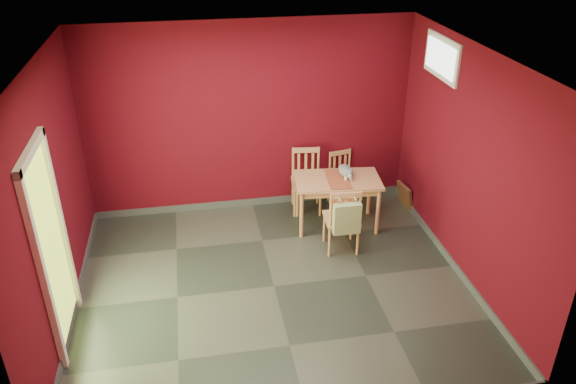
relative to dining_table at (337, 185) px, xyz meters
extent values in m
plane|color=#2D342D|center=(-1.07, -1.22, -0.62)|extent=(4.50, 4.50, 0.00)
plane|color=#4F0813|center=(-1.07, 0.78, 0.73)|extent=(4.50, 0.00, 4.50)
plane|color=#4F0813|center=(-1.07, -3.22, 0.73)|extent=(4.50, 0.00, 4.50)
plane|color=#4F0813|center=(-3.32, -1.22, 0.73)|extent=(0.00, 4.00, 4.00)
plane|color=#4F0813|center=(1.18, -1.22, 0.73)|extent=(0.00, 4.00, 4.00)
plane|color=white|center=(-1.07, -1.22, 2.08)|extent=(4.50, 4.50, 0.00)
cube|color=#3F4244|center=(-1.07, 0.76, -0.57)|extent=(4.50, 0.02, 0.10)
cube|color=#3F4244|center=(-3.31, -1.22, -0.57)|extent=(0.03, 4.00, 0.10)
cube|color=#3F4244|center=(1.17, -1.22, -0.57)|extent=(0.03, 4.00, 0.10)
cube|color=#B7D838|center=(-3.31, -1.62, 0.40)|extent=(0.02, 0.85, 2.05)
cube|color=white|center=(-3.29, -2.09, 0.44)|extent=(0.06, 0.08, 2.13)
cube|color=white|center=(-3.29, -1.16, 0.44)|extent=(0.06, 0.08, 2.13)
cube|color=white|center=(-3.29, -1.62, 1.47)|extent=(0.06, 1.01, 0.08)
cube|color=white|center=(1.16, -0.22, 1.73)|extent=(0.03, 0.90, 0.50)
cube|color=white|center=(1.14, -0.22, 1.73)|extent=(0.02, 0.76, 0.36)
cube|color=silver|center=(0.53, 0.76, -0.32)|extent=(0.08, 0.02, 0.12)
cube|color=tan|center=(0.00, 0.00, 0.07)|extent=(1.20, 0.78, 0.04)
cube|color=tan|center=(0.00, 0.00, 0.00)|extent=(1.08, 0.65, 0.09)
cylinder|color=tan|center=(-0.54, -0.22, -0.29)|extent=(0.05, 0.05, 0.67)
cylinder|color=tan|center=(-0.48, 0.33, -0.29)|extent=(0.05, 0.05, 0.67)
cylinder|color=tan|center=(0.48, -0.33, -0.29)|extent=(0.05, 0.05, 0.67)
cylinder|color=tan|center=(0.54, 0.22, -0.29)|extent=(0.05, 0.05, 0.67)
cube|color=#A0472A|center=(0.00, 0.00, 0.09)|extent=(0.35, 0.63, 0.01)
cube|color=#A0472A|center=(0.00, -0.30, -0.06)|extent=(0.29, 0.04, 0.30)
cube|color=tan|center=(-0.32, 0.48, -0.19)|extent=(0.47, 0.47, 0.04)
cylinder|color=tan|center=(-0.52, 0.32, -0.42)|extent=(0.04, 0.04, 0.42)
cylinder|color=tan|center=(-0.48, 0.68, -0.42)|extent=(0.04, 0.04, 0.42)
cylinder|color=tan|center=(-0.16, 0.28, -0.42)|extent=(0.04, 0.04, 0.42)
cylinder|color=tan|center=(-0.12, 0.64, -0.42)|extent=(0.04, 0.04, 0.42)
cylinder|color=tan|center=(-0.48, 0.68, 0.06)|extent=(0.04, 0.04, 0.46)
cylinder|color=tan|center=(-0.12, 0.64, 0.06)|extent=(0.04, 0.04, 0.46)
cube|color=tan|center=(-0.30, 0.66, 0.25)|extent=(0.39, 0.08, 0.07)
cube|color=tan|center=(-0.40, 0.67, 0.02)|extent=(0.04, 0.02, 0.35)
cube|color=tan|center=(-0.30, 0.66, 0.02)|extent=(0.04, 0.02, 0.35)
cube|color=tan|center=(-0.20, 0.65, 0.02)|extent=(0.04, 0.02, 0.35)
cube|color=tan|center=(0.26, 0.56, -0.24)|extent=(0.44, 0.44, 0.04)
cylinder|color=tan|center=(0.13, 0.38, -0.44)|extent=(0.03, 0.03, 0.36)
cylinder|color=tan|center=(0.07, 0.69, -0.44)|extent=(0.03, 0.03, 0.36)
cylinder|color=tan|center=(0.44, 0.44, -0.44)|extent=(0.03, 0.03, 0.36)
cylinder|color=tan|center=(0.38, 0.75, -0.44)|extent=(0.03, 0.03, 0.36)
cylinder|color=tan|center=(0.07, 0.69, -0.03)|extent=(0.03, 0.03, 0.40)
cylinder|color=tan|center=(0.38, 0.75, -0.03)|extent=(0.03, 0.03, 0.40)
cube|color=tan|center=(0.23, 0.72, 0.14)|extent=(0.34, 0.09, 0.06)
cube|color=tan|center=(0.14, 0.70, -0.06)|extent=(0.03, 0.02, 0.31)
cube|color=tan|center=(0.23, 0.72, -0.06)|extent=(0.03, 0.02, 0.31)
cube|color=tan|center=(0.31, 0.74, -0.06)|extent=(0.03, 0.02, 0.31)
cube|color=tan|center=(-0.09, -0.57, -0.19)|extent=(0.45, 0.45, 0.04)
cylinder|color=tan|center=(0.10, -0.40, -0.42)|extent=(0.04, 0.04, 0.42)
cylinder|color=tan|center=(0.08, -0.76, -0.42)|extent=(0.04, 0.04, 0.42)
cylinder|color=tan|center=(-0.26, -0.38, -0.42)|extent=(0.04, 0.04, 0.42)
cylinder|color=tan|center=(-0.28, -0.74, -0.42)|extent=(0.04, 0.04, 0.42)
cylinder|color=tan|center=(0.08, -0.76, 0.06)|extent=(0.04, 0.04, 0.46)
cylinder|color=tan|center=(-0.28, -0.74, 0.06)|extent=(0.04, 0.04, 0.46)
cube|color=tan|center=(-0.10, -0.75, 0.25)|extent=(0.39, 0.06, 0.07)
cube|color=tan|center=(0.00, -0.76, 0.02)|extent=(0.04, 0.02, 0.35)
cube|color=tan|center=(-0.10, -0.75, 0.02)|extent=(0.04, 0.02, 0.35)
cube|color=tan|center=(-0.20, -0.74, 0.02)|extent=(0.04, 0.02, 0.35)
cube|color=#98AB6E|center=(-0.10, -0.83, -0.03)|extent=(0.34, 0.11, 0.40)
cylinder|color=#98AB6E|center=(-0.20, -0.77, 0.23)|extent=(0.02, 0.17, 0.02)
cylinder|color=#98AB6E|center=(-0.01, -0.77, 0.23)|extent=(0.02, 0.17, 0.02)
cube|color=brown|center=(1.12, 0.31, -0.44)|extent=(0.17, 0.37, 0.36)
cube|color=black|center=(1.11, 0.31, -0.44)|extent=(0.11, 0.26, 0.25)
camera|label=1|loc=(-1.87, -6.47, 3.47)|focal=35.00mm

